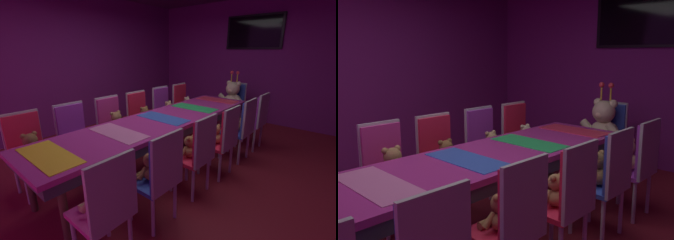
% 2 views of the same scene
% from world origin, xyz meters
% --- Properties ---
extents(wall_back, '(5.20, 0.12, 2.80)m').
position_xyz_m(wall_back, '(0.00, 3.20, 1.40)').
color(wall_back, '#721E72').
rests_on(wall_back, ground_plane).
extents(banquet_table, '(0.90, 3.72, 0.75)m').
position_xyz_m(banquet_table, '(0.00, -0.00, 0.66)').
color(banquet_table, '#B22D8C').
rests_on(banquet_table, ground_plane).
extents(chair_left_2, '(0.42, 0.41, 0.98)m').
position_xyz_m(chair_left_2, '(-0.81, -0.31, 0.60)').
color(chair_left_2, '#CC338C').
rests_on(chair_left_2, ground_plane).
extents(teddy_left_2, '(0.27, 0.35, 0.33)m').
position_xyz_m(teddy_left_2, '(-0.67, -0.31, 0.60)').
color(teddy_left_2, '#9E7247').
rests_on(teddy_left_2, chair_left_2).
extents(chair_left_3, '(0.42, 0.41, 0.98)m').
position_xyz_m(chair_left_3, '(-0.80, 0.28, 0.60)').
color(chair_left_3, red).
rests_on(chair_left_3, ground_plane).
extents(teddy_left_3, '(0.24, 0.31, 0.29)m').
position_xyz_m(teddy_left_3, '(-0.66, 0.28, 0.58)').
color(teddy_left_3, brown).
rests_on(teddy_left_3, chair_left_3).
extents(chair_left_4, '(0.42, 0.41, 0.98)m').
position_xyz_m(chair_left_4, '(-0.82, 0.93, 0.60)').
color(chair_left_4, purple).
rests_on(chair_left_4, ground_plane).
extents(teddy_left_4, '(0.22, 0.29, 0.27)m').
position_xyz_m(teddy_left_4, '(-0.68, 0.93, 0.58)').
color(teddy_left_4, tan).
rests_on(teddy_left_4, chair_left_4).
extents(chair_left_5, '(0.42, 0.41, 0.98)m').
position_xyz_m(chair_left_5, '(-0.81, 1.52, 0.60)').
color(chair_left_5, red).
rests_on(chair_left_5, ground_plane).
extents(teddy_left_5, '(0.22, 0.28, 0.27)m').
position_xyz_m(teddy_left_5, '(-0.66, 1.52, 0.57)').
color(teddy_left_5, beige).
rests_on(teddy_left_5, chair_left_5).
extents(chair_right_2, '(0.42, 0.41, 0.98)m').
position_xyz_m(chair_right_2, '(0.80, -0.28, 0.60)').
color(chair_right_2, red).
rests_on(chair_right_2, ground_plane).
extents(teddy_right_2, '(0.21, 0.28, 0.26)m').
position_xyz_m(teddy_right_2, '(0.66, -0.28, 0.57)').
color(teddy_right_2, olive).
rests_on(teddy_right_2, chair_right_2).
extents(chair_right_3, '(0.42, 0.41, 0.98)m').
position_xyz_m(chair_right_3, '(0.84, 0.29, 0.60)').
color(chair_right_3, red).
rests_on(chair_right_3, ground_plane).
extents(teddy_right_3, '(0.21, 0.27, 0.26)m').
position_xyz_m(teddy_right_3, '(0.69, 0.29, 0.57)').
color(teddy_right_3, '#9E7247').
rests_on(teddy_right_3, chair_right_3).
extents(chair_right_4, '(0.42, 0.41, 0.98)m').
position_xyz_m(chair_right_4, '(0.83, 0.90, 0.60)').
color(chair_right_4, '#2D47B2').
rests_on(chair_right_4, ground_plane).
extents(teddy_right_4, '(0.25, 0.33, 0.31)m').
position_xyz_m(teddy_right_4, '(0.68, 0.90, 0.59)').
color(teddy_right_4, olive).
rests_on(teddy_right_4, chair_right_4).
extents(chair_right_5, '(0.42, 0.41, 0.98)m').
position_xyz_m(chair_right_5, '(0.83, 1.48, 0.60)').
color(chair_right_5, purple).
rests_on(chair_right_5, ground_plane).
extents(teddy_right_5, '(0.27, 0.34, 0.32)m').
position_xyz_m(teddy_right_5, '(0.69, 1.48, 0.60)').
color(teddy_right_5, tan).
rests_on(teddy_right_5, chair_right_5).
extents(throne_chair, '(0.41, 0.42, 0.98)m').
position_xyz_m(throne_chair, '(0.00, 2.40, 0.60)').
color(throne_chair, '#2D47B2').
rests_on(throne_chair, ground_plane).
extents(king_teddy_bear, '(0.61, 0.47, 0.79)m').
position_xyz_m(king_teddy_bear, '(0.00, 2.24, 0.71)').
color(king_teddy_bear, beige).
rests_on(king_teddy_bear, throne_chair).
extents(wall_tv, '(1.27, 0.06, 0.74)m').
position_xyz_m(wall_tv, '(0.00, 3.11, 2.05)').
color(wall_tv, black).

